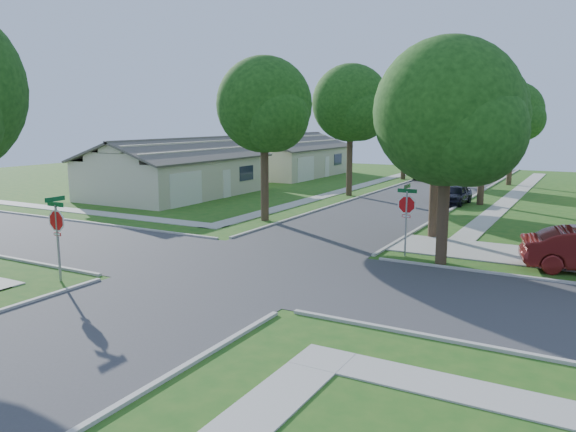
% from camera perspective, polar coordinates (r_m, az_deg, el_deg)
% --- Properties ---
extents(ground, '(100.00, 100.00, 0.00)m').
position_cam_1_polar(ground, '(21.53, -4.16, -5.25)').
color(ground, '#205517').
rests_on(ground, ground).
extents(road_ns, '(7.00, 100.00, 0.02)m').
position_cam_1_polar(road_ns, '(21.53, -4.16, -5.23)').
color(road_ns, '#333335').
rests_on(road_ns, ground).
extents(sidewalk_ne, '(1.20, 40.00, 0.04)m').
position_cam_1_polar(sidewalk_ne, '(44.05, 21.87, 1.84)').
color(sidewalk_ne, '#9E9B91').
rests_on(sidewalk_ne, ground).
extents(sidewalk_nw, '(1.20, 40.00, 0.04)m').
position_cam_1_polar(sidewalk_nw, '(47.11, 7.01, 2.95)').
color(sidewalk_nw, '#9E9B91').
rests_on(sidewalk_nw, ground).
extents(driveway, '(8.80, 3.60, 0.05)m').
position_cam_1_polar(driveway, '(25.34, 20.36, -3.49)').
color(driveway, '#9E9B91').
rests_on(driveway, ground).
extents(stop_sign_sw, '(1.05, 0.80, 2.98)m').
position_cam_1_polar(stop_sign_sw, '(20.82, -22.44, -0.77)').
color(stop_sign_sw, gray).
rests_on(stop_sign_sw, ground).
extents(stop_sign_ne, '(1.05, 0.80, 2.98)m').
position_cam_1_polar(stop_sign_ne, '(23.35, 11.96, 0.84)').
color(stop_sign_ne, gray).
rests_on(stop_sign_ne, ground).
extents(tree_e_near, '(4.97, 4.80, 8.28)m').
position_cam_1_polar(tree_e_near, '(27.21, 15.06, 9.60)').
color(tree_e_near, '#38281C').
rests_on(tree_e_near, ground).
extents(tree_e_mid, '(5.59, 5.40, 9.21)m').
position_cam_1_polar(tree_e_mid, '(38.96, 19.51, 10.23)').
color(tree_e_mid, '#38281C').
rests_on(tree_e_mid, ground).
extents(tree_e_far, '(5.17, 5.00, 8.72)m').
position_cam_1_polar(tree_e_far, '(51.81, 21.97, 9.54)').
color(tree_e_far, '#38281C').
rests_on(tree_e_far, ground).
extents(tree_w_near, '(5.38, 5.20, 8.97)m').
position_cam_1_polar(tree_w_near, '(30.90, -2.34, 10.78)').
color(tree_w_near, '#38281C').
rests_on(tree_w_near, ground).
extents(tree_w_mid, '(5.80, 5.60, 9.56)m').
position_cam_1_polar(tree_w_mid, '(41.62, 6.45, 10.99)').
color(tree_w_mid, '#38281C').
rests_on(tree_w_mid, ground).
extents(tree_w_far, '(4.76, 4.60, 8.04)m').
position_cam_1_polar(tree_w_far, '(53.84, 11.84, 9.51)').
color(tree_w_far, '#38281C').
rests_on(tree_w_far, ground).
extents(tree_ne_corner, '(5.80, 5.60, 8.66)m').
position_cam_1_polar(tree_ne_corner, '(22.17, 16.06, 9.45)').
color(tree_ne_corner, '#38281C').
rests_on(tree_ne_corner, ground).
extents(house_nw_near, '(8.42, 13.60, 4.23)m').
position_cam_1_polar(house_nw_near, '(42.62, -11.19, 4.14)').
color(house_nw_near, '#B0A88B').
rests_on(house_nw_near, ground).
extents(house_nw_far, '(8.42, 13.60, 4.23)m').
position_cam_1_polar(house_nw_far, '(56.62, 0.01, 5.68)').
color(house_nw_far, '#B0A88B').
rests_on(house_nw_far, ground).
extents(car_curb_east, '(1.71, 3.84, 1.28)m').
position_cam_1_polar(car_curb_east, '(39.02, 16.65, 2.11)').
color(car_curb_east, black).
rests_on(car_curb_east, ground).
extents(car_curb_west, '(2.37, 5.10, 1.44)m').
position_cam_1_polar(car_curb_west, '(54.75, 13.95, 4.42)').
color(car_curb_west, black).
rests_on(car_curb_west, ground).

